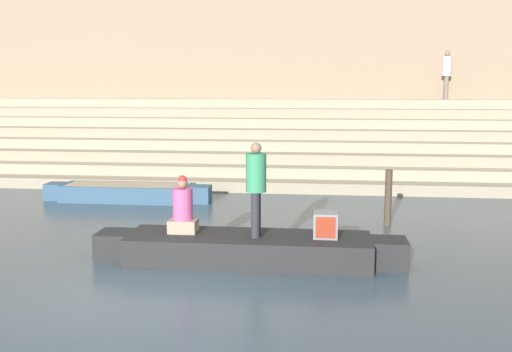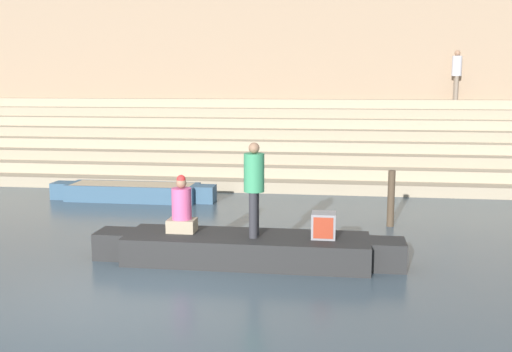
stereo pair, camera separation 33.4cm
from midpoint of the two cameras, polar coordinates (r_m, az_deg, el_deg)
ground_plane at (r=9.31m, az=-12.46°, el=-11.68°), size 120.00×120.00×0.00m
ghat_steps at (r=21.37m, az=-1.46°, el=2.73°), size 36.00×6.09×2.58m
back_wall at (r=23.99m, az=-0.58°, el=11.15°), size 34.20×1.28×8.34m
rowboat_main at (r=10.92m, az=-1.59°, el=-6.88°), size 5.62×1.36×0.50m
person_standing at (r=10.59m, az=-0.90°, el=-0.68°), size 0.37×0.37×1.69m
person_rowing at (r=11.09m, az=-7.83°, el=-3.23°), size 0.51×0.40×1.07m
tv_set at (r=10.73m, az=5.75°, el=-4.66°), size 0.42×0.42×0.46m
moored_boat_shore at (r=16.82m, az=-12.69°, el=-1.52°), size 4.61×1.03×0.46m
mooring_post at (r=13.86m, az=11.81°, el=-2.04°), size 0.16×0.16×1.28m
person_on_steps at (r=23.22m, az=17.30°, el=9.49°), size 0.35×0.35×1.78m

